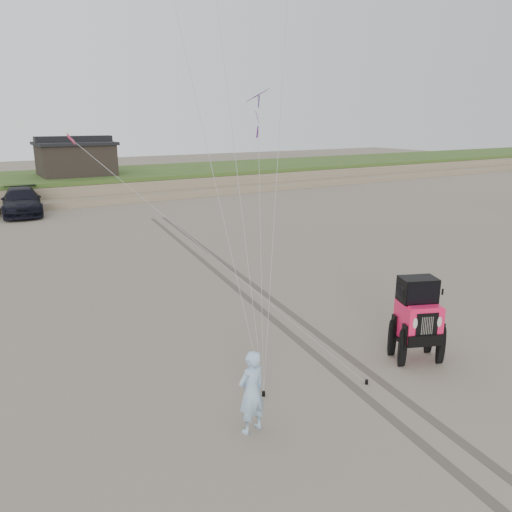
{
  "coord_description": "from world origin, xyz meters",
  "views": [
    {
      "loc": [
        -7.52,
        -9.03,
        6.47
      ],
      "look_at": [
        -0.2,
        3.0,
        2.6
      ],
      "focal_mm": 35.0,
      "sensor_mm": 36.0,
      "label": 1
    }
  ],
  "objects_px": {
    "truck_c": "(22,201)",
    "man": "(251,392)",
    "jeep": "(417,328)",
    "cabin": "(75,158)"
  },
  "relations": [
    {
      "from": "cabin",
      "to": "truck_c",
      "type": "height_order",
      "value": "cabin"
    },
    {
      "from": "truck_c",
      "to": "man",
      "type": "relative_size",
      "value": 3.35
    },
    {
      "from": "jeep",
      "to": "man",
      "type": "distance_m",
      "value": 5.59
    },
    {
      "from": "cabin",
      "to": "truck_c",
      "type": "relative_size",
      "value": 1.02
    },
    {
      "from": "truck_c",
      "to": "man",
      "type": "height_order",
      "value": "man"
    },
    {
      "from": "jeep",
      "to": "truck_c",
      "type": "bearing_deg",
      "value": 124.52
    },
    {
      "from": "cabin",
      "to": "jeep",
      "type": "distance_m",
      "value": 37.61
    },
    {
      "from": "cabin",
      "to": "truck_c",
      "type": "xyz_separation_m",
      "value": [
        -5.54,
        -7.88,
        -2.33
      ]
    },
    {
      "from": "jeep",
      "to": "man",
      "type": "xyz_separation_m",
      "value": [
        -5.57,
        -0.46,
        -0.0
      ]
    },
    {
      "from": "cabin",
      "to": "jeep",
      "type": "relative_size",
      "value": 1.27
    }
  ]
}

